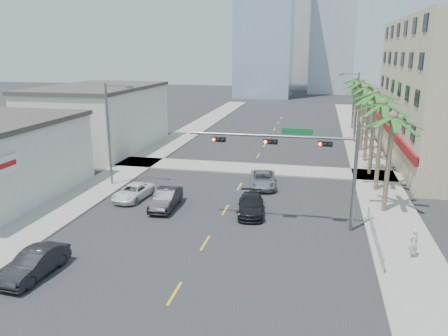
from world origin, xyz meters
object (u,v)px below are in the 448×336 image
Objects in this scene: car_parked_mid at (35,264)px; car_lane_left at (166,199)px; car_parked_far at (133,192)px; traffic_signal_mast at (305,155)px; car_lane_right at (251,205)px; pedestrian at (413,243)px; car_lane_center at (263,180)px.

car_lane_left reaches higher than car_parked_mid.
car_lane_left is (3.27, -1.35, 0.14)m from car_parked_far.
traffic_signal_mast is 6.05m from car_lane_right.
pedestrian is at bearing -35.15° from car_lane_right.
car_lane_center is 2.75× the size of pedestrian.
car_lane_right is at bearing 53.35° from car_parked_mid.
car_parked_mid is 12.73m from car_parked_far.
car_lane_left is 9.50m from car_lane_center.
car_parked_far is 11.27m from car_lane_center.
car_parked_far is 0.90× the size of car_lane_center.
car_lane_center is 1.05× the size of car_lane_right.
car_lane_right is 11.45m from pedestrian.
pedestrian reaches higher than car_parked_far.
car_parked_mid is 20.75m from car_lane_center.
car_parked_mid is 15.12m from car_lane_right.
car_lane_left is at bearing -15.91° from car_parked_far.
car_lane_center reaches higher than car_parked_far.
car_lane_center is 15.74m from pedestrian.
car_parked_mid is at bearing -14.53° from pedestrian.
car_lane_right is (9.80, 11.52, -0.05)m from car_parked_mid.
car_parked_mid is at bearing -138.36° from car_lane_right.
car_lane_center is at bearing 114.11° from traffic_signal_mast.
traffic_signal_mast is 14.59m from car_parked_far.
car_parked_mid is at bearing -83.51° from car_parked_far.
car_parked_mid reaches higher than car_lane_right.
pedestrian is at bearing -19.74° from car_lane_left.
car_lane_center is (9.80, 18.29, -0.05)m from car_parked_mid.
car_parked_far is 0.95× the size of car_lane_right.
pedestrian is (16.71, -5.09, 0.28)m from car_lane_left.
car_lane_center is (-3.78, 8.46, -4.40)m from traffic_signal_mast.
traffic_signal_mast reaches higher than car_lane_right.
car_lane_right is at bearing -59.18° from pedestrian.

